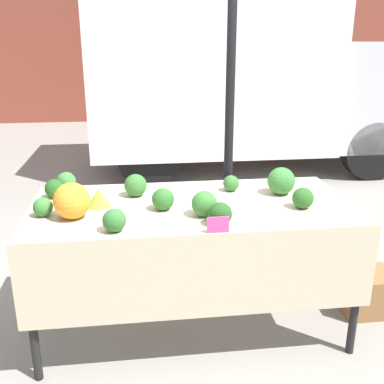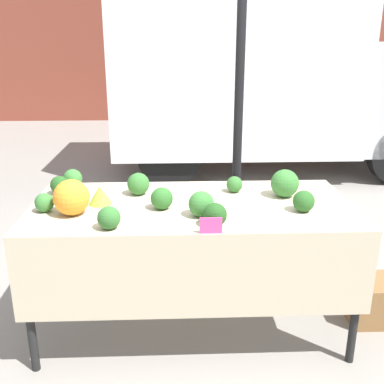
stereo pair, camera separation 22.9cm
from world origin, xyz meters
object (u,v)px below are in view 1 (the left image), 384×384
object	(u,v)px
parked_truck	(242,81)
produce_crate	(366,292)
orange_cauliflower	(72,201)
price_sign	(218,225)

from	to	relation	value
parked_truck	produce_crate	distance (m)	4.14
parked_truck	orange_cauliflower	size ratio (longest dim) A/B	22.00
price_sign	orange_cauliflower	bearing A→B (deg)	158.71
produce_crate	orange_cauliflower	bearing A→B (deg)	-175.11
parked_truck	orange_cauliflower	distance (m)	4.60
orange_cauliflower	produce_crate	bearing A→B (deg)	4.89
parked_truck	produce_crate	xyz separation A→B (m)	(0.03, -3.97, -1.17)
price_sign	produce_crate	bearing A→B (deg)	21.96
orange_cauliflower	price_sign	bearing A→B (deg)	-21.29
price_sign	produce_crate	size ratio (longest dim) A/B	0.33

